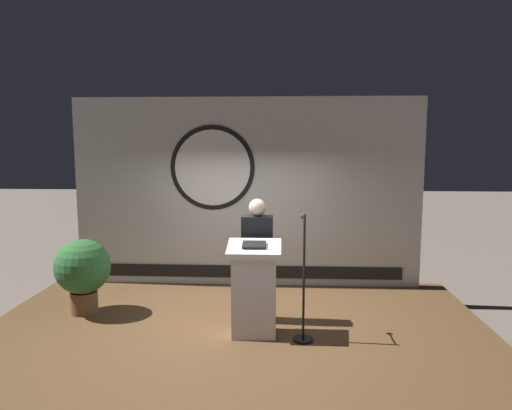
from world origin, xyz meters
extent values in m
plane|color=#6B6056|center=(0.00, 0.00, 0.00)|extent=(40.00, 40.00, 0.00)
cube|color=brown|center=(0.00, 0.00, 0.15)|extent=(6.40, 4.00, 0.30)
cube|color=silver|center=(0.00, 1.85, 1.81)|extent=(5.58, 0.10, 3.03)
cylinder|color=black|center=(-0.54, 1.80, 2.22)|extent=(1.36, 0.02, 1.36)
cylinder|color=white|center=(-0.54, 1.79, 2.22)|extent=(1.21, 0.02, 1.21)
cube|color=black|center=(0.00, 1.79, 0.52)|extent=(5.02, 0.02, 0.20)
cube|color=silver|center=(0.24, -0.23, 0.82)|extent=(0.52, 0.40, 1.05)
cube|color=silver|center=(0.24, -0.23, 1.38)|extent=(0.64, 0.50, 0.14)
cube|color=black|center=(0.24, -0.25, 1.42)|extent=(0.28, 0.20, 0.06)
cylinder|color=black|center=(0.25, 0.25, 0.70)|extent=(0.26, 0.26, 0.81)
cube|color=black|center=(0.25, 0.25, 1.40)|extent=(0.40, 0.24, 0.58)
sphere|color=beige|center=(0.25, 0.25, 1.80)|extent=(0.22, 0.22, 0.22)
cylinder|color=black|center=(0.82, -0.38, 0.31)|extent=(0.24, 0.24, 0.02)
cylinder|color=black|center=(0.82, -0.38, 1.04)|extent=(0.03, 0.03, 1.49)
cylinder|color=black|center=(0.82, -0.22, 1.74)|extent=(0.02, 0.32, 0.02)
sphere|color=#262626|center=(0.82, -0.06, 1.74)|extent=(0.07, 0.07, 0.07)
cylinder|color=brown|center=(-2.13, 0.39, 0.45)|extent=(0.36, 0.36, 0.30)
sphere|color=#2D6B33|center=(-2.13, 0.39, 0.95)|extent=(0.75, 0.75, 0.75)
camera|label=1|loc=(0.55, -5.74, 2.63)|focal=33.32mm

